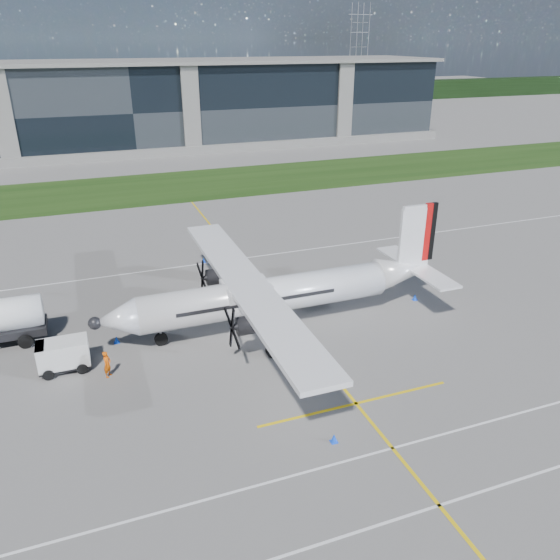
% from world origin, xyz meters
% --- Properties ---
extents(ground, '(400.00, 400.00, 0.00)m').
position_xyz_m(ground, '(0.00, 40.00, 0.00)').
color(ground, slate).
rests_on(ground, ground).
extents(grass_strip, '(400.00, 18.00, 0.04)m').
position_xyz_m(grass_strip, '(0.00, 48.00, 0.02)').
color(grass_strip, '#18330E').
rests_on(grass_strip, ground).
extents(terminal_building, '(120.00, 20.00, 15.00)m').
position_xyz_m(terminal_building, '(0.00, 80.00, 7.50)').
color(terminal_building, black).
rests_on(terminal_building, ground).
extents(tree_line, '(400.00, 6.00, 6.00)m').
position_xyz_m(tree_line, '(0.00, 140.00, 3.00)').
color(tree_line, black).
rests_on(tree_line, ground).
extents(pylon_east, '(9.00, 4.60, 30.00)m').
position_xyz_m(pylon_east, '(85.00, 150.00, 15.00)').
color(pylon_east, gray).
rests_on(pylon_east, ground).
extents(yellow_taxiway_centerline, '(0.20, 70.00, 0.01)m').
position_xyz_m(yellow_taxiway_centerline, '(3.00, 10.00, 0.01)').
color(yellow_taxiway_centerline, yellow).
rests_on(yellow_taxiway_centerline, ground).
extents(white_lane_line, '(90.00, 0.15, 0.01)m').
position_xyz_m(white_lane_line, '(0.00, -14.00, 0.01)').
color(white_lane_line, white).
rests_on(white_lane_line, ground).
extents(turboprop_aircraft, '(25.62, 26.57, 7.97)m').
position_xyz_m(turboprop_aircraft, '(2.11, 4.51, 3.98)').
color(turboprop_aircraft, white).
rests_on(turboprop_aircraft, ground).
extents(baggage_tug, '(3.28, 1.97, 1.97)m').
position_xyz_m(baggage_tug, '(-12.61, 3.66, 0.99)').
color(baggage_tug, white).
rests_on(baggage_tug, ground).
extents(ground_crew_person, '(0.93, 1.00, 2.01)m').
position_xyz_m(ground_crew_person, '(-10.13, 1.87, 1.00)').
color(ground_crew_person, '#F25907').
rests_on(ground_crew_person, ground).
extents(safety_cone_fwd, '(0.36, 0.36, 0.50)m').
position_xyz_m(safety_cone_fwd, '(-11.67, 4.37, 0.25)').
color(safety_cone_fwd, blue).
rests_on(safety_cone_fwd, ground).
extents(safety_cone_nose_stbd, '(0.36, 0.36, 0.50)m').
position_xyz_m(safety_cone_nose_stbd, '(-9.29, 5.89, 0.25)').
color(safety_cone_nose_stbd, blue).
rests_on(safety_cone_nose_stbd, ground).
extents(safety_cone_tail, '(0.36, 0.36, 0.50)m').
position_xyz_m(safety_cone_tail, '(13.79, 4.50, 0.25)').
color(safety_cone_tail, blue).
rests_on(safety_cone_tail, ground).
extents(safety_cone_portwing, '(0.36, 0.36, 0.50)m').
position_xyz_m(safety_cone_portwing, '(0.39, -8.51, 0.25)').
color(safety_cone_portwing, blue).
rests_on(safety_cone_portwing, ground).
extents(safety_cone_stbdwing, '(0.36, 0.36, 0.50)m').
position_xyz_m(safety_cone_stbdwing, '(-0.29, 18.21, 0.25)').
color(safety_cone_stbdwing, blue).
rests_on(safety_cone_stbdwing, ground).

